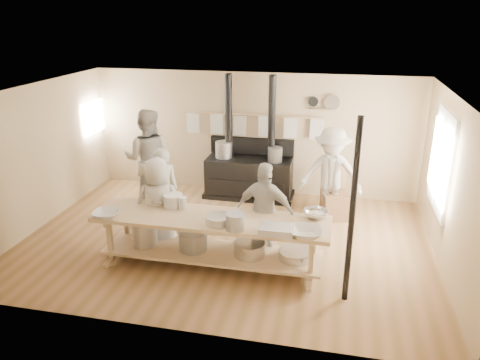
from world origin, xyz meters
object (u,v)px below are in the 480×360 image
Objects in this scene: cook_far_left at (163,191)px; cook_by_window at (331,175)px; roasting_pan at (276,230)px; stove at (249,173)px; cook_left at (148,159)px; chair at (334,203)px; prep_table at (211,237)px; cook_right at (265,212)px; cook_center at (159,205)px.

cook_by_window is at bearing 168.39° from cook_far_left.
stove is at bearing 107.43° from roasting_pan.
cook_left is 4.17× the size of roasting_pan.
cook_by_window is 0.62m from chair.
cook_left reaches higher than cook_by_window.
stove reaches higher than prep_table.
cook_right is 1.58× the size of chair.
cook_right is (1.76, 0.06, 0.01)m from cook_center.
cook_left is at bearing -24.45° from cook_right.
cook_far_left reaches higher than prep_table.
chair is (3.00, 1.27, -0.49)m from cook_far_left.
cook_right is 1.99m from cook_by_window.
cook_center is at bearing 72.12° from cook_far_left.
cook_by_window is at bearing 75.03° from roasting_pan.
cook_center is 1.76m from cook_right.
cook_far_left is 1.54× the size of chair.
chair is (2.81, 1.92, -0.50)m from cook_center.
cook_right is at bearing 110.27° from roasting_pan.
cook_right is at bearing -112.73° from cook_by_window.
roasting_pan is (1.05, -3.35, 0.38)m from stove.
cook_far_left is 3.29m from chair.
roasting_pan is (2.93, -2.43, -0.10)m from cook_left.
stove reaches higher than cook_right.
cook_by_window reaches higher than chair.
cook_center reaches higher than cook_far_left.
stove is 1.95m from cook_by_window.
prep_table is 1.98× the size of cook_by_window.
prep_table is 3.50× the size of chair.
cook_center is 1.56× the size of chair.
prep_table is 2.94m from chair.
chair is (1.83, 2.29, -0.22)m from prep_table.
stove is 5.39× the size of roasting_pan.
cook_left is 3.13m from cook_right.
chair is (0.10, 0.11, -0.60)m from cook_by_window.
cook_right reaches higher than roasting_pan.
cook_by_window is (2.71, 1.81, 0.10)m from cook_center.
prep_table is 1.17m from roasting_pan.
cook_center reaches higher than roasting_pan.
chair is (3.70, 0.19, -0.70)m from cook_left.
prep_table is 0.93m from cook_right.
cook_left is at bearing 167.10° from chair.
cook_center is (-0.99, -2.64, 0.28)m from stove.
stove is at bearing -124.22° from cook_center.
stove reaches higher than roasting_pan.
cook_far_left is at bearing -120.45° from stove.
cook_center is (0.89, -1.73, -0.20)m from cook_left.
cook_center is (-0.99, 0.37, 0.28)m from prep_table.
chair is at bearing -159.40° from cook_center.
cook_far_left is (-1.17, -1.99, 0.27)m from stove.
cook_by_window is 1.77× the size of chair.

